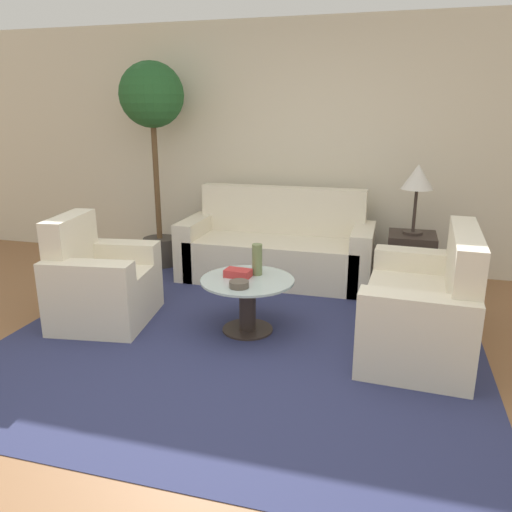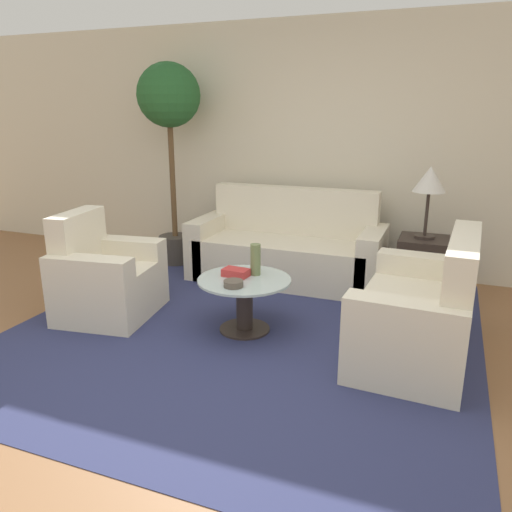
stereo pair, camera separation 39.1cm
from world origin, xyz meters
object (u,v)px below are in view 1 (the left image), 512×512
Objects in this scene: table_lamp at (418,180)px; potted_plant at (153,117)px; vase at (257,260)px; bowl at (239,284)px; armchair at (99,286)px; coffee_table at (247,298)px; loveseat at (427,311)px; book_stack at (238,273)px; sofa_main at (277,250)px.

potted_plant reaches higher than table_lamp.
vase reaches higher than bowl.
armchair reaches higher than bowl.
table_lamp reaches higher than coffee_table.
armchair is 0.68× the size of loveseat.
book_stack reaches higher than coffee_table.
potted_plant is (-2.79, 1.37, 1.33)m from loveseat.
coffee_table is 2.92× the size of vase.
loveseat reaches higher than vase.
sofa_main is 13.28× the size of bowl.
book_stack is (1.36, -1.40, -1.16)m from potted_plant.
potted_plant is at bearing 135.34° from coffee_table.
sofa_main reaches higher than loveseat.
armchair reaches higher than vase.
sofa_main is 1.26m from vase.
vase is (-1.20, -1.17, -0.52)m from table_lamp.
sofa_main is at bearing 95.59° from vase.
coffee_table is 1.12× the size of table_lamp.
coffee_table is at bearing 88.35° from bowl.
book_stack is at bearing -136.43° from table_lamp.
armchair is at bearing -169.14° from vase.
loveseat reaches higher than bowl.
armchair reaches higher than book_stack.
loveseat is at bearing 2.52° from coffee_table.
coffee_table is (1.24, 0.12, -0.02)m from armchair.
loveseat is 1.47m from table_lamp.
loveseat is at bearing -26.23° from potted_plant.
sofa_main is 2.66× the size of coffee_table.
armchair is 6.15× the size of bowl.
potted_plant reaches higher than coffee_table.
coffee_table is 0.27m from bowl.
loveseat is 1.80× the size of coffee_table.
sofa_main is 1.54m from table_lamp.
vase reaches higher than book_stack.
sofa_main is 1.48× the size of loveseat.
sofa_main is 2.16× the size of armchair.
table_lamp is at bearing -172.61° from loveseat.
sofa_main is 1.91m from potted_plant.
vase is at bearing 41.13° from book_stack.
table_lamp is 2.61× the size of vase.
vase is (1.49, -1.31, -1.06)m from potted_plant.
potted_plant is at bearing 131.54° from bowl.
vase is (0.12, -1.23, 0.26)m from sofa_main.
coffee_table is at bearing -133.77° from table_lamp.
loveseat is 0.60× the size of potted_plant.
loveseat is 1.32m from vase.
armchair is at bearing -128.31° from sofa_main.
sofa_main is 1.33m from book_stack.
armchair is (-1.17, -1.47, -0.00)m from sofa_main.
sofa_main is 1.92m from loveseat.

